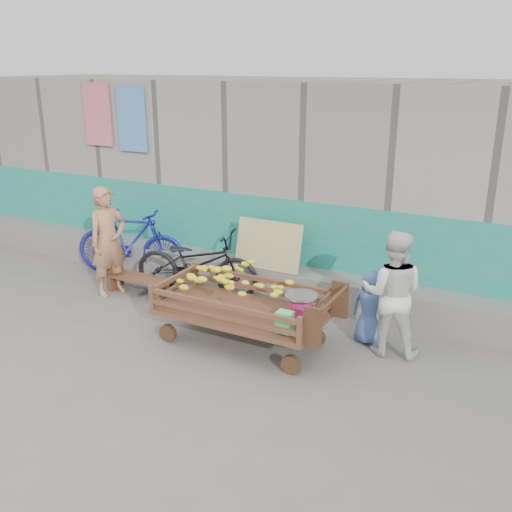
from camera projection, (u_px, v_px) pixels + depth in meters
The scene contains 9 objects.
ground at pixel (158, 359), 6.59m from camera, with size 80.00×80.00×0.00m, color #605C58.
building_wall at pixel (302, 175), 9.51m from camera, with size 12.00×3.50×3.00m.
banana_cart at pixel (238, 295), 6.76m from camera, with size 2.18×0.99×0.93m.
bench at pixel (138, 281), 8.40m from camera, with size 1.08×0.32×0.27m.
vendor_man at pixel (108, 242), 8.22m from camera, with size 0.58×0.38×1.60m, color #AE734B.
woman at pixel (392, 293), 6.51m from camera, with size 0.73×0.57×1.49m, color silver.
child at pixel (370, 307), 6.84m from camera, with size 0.45×0.29×0.92m, color #405EA1.
bicycle_dark at pixel (197, 263), 8.28m from camera, with size 0.65×1.86×0.97m, color black.
bicycle_blue at pixel (130, 242), 9.04m from camera, with size 0.52×1.83×1.10m, color navy.
Camera 1 is at (3.74, -4.65, 3.25)m, focal length 40.00 mm.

